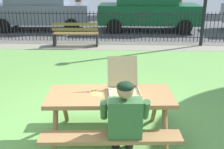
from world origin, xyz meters
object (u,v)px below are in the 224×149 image
Objects in this scene: pizza_box_open at (124,86)px; parked_car_center at (40,8)px; parked_car_right at (148,8)px; adult_at_table at (124,118)px; park_bench_center at (76,34)px; pizza_slice_on_table at (95,92)px; picnic_table_foreground at (110,105)px.

parked_car_center reaches higher than pizza_box_open.
parked_car_center is 1.01× the size of parked_car_right.
adult_at_table is 6.65m from park_bench_center.
park_bench_center reaches higher than pizza_slice_on_table.
pizza_box_open reaches higher than picnic_table_foreground.
parked_car_right is at bearing 83.26° from pizza_box_open.
picnic_table_foreground is at bearing -153.55° from pizza_box_open.
parked_car_right is (2.77, 3.08, 0.59)m from park_bench_center.
adult_at_table is (0.21, -0.49, 0.06)m from picnic_table_foreground.
adult_at_table reaches higher than park_bench_center.
parked_car_center reaches higher than pizza_slice_on_table.
pizza_box_open is 0.35× the size of park_bench_center.
parked_car_right is at bearing 82.14° from picnic_table_foreground.
park_bench_center is at bearing 106.45° from pizza_box_open.
parked_car_right is (1.05, 8.91, 0.14)m from pizza_box_open.
parked_car_right reaches higher than pizza_slice_on_table.
pizza_box_open is 0.48× the size of adult_at_table.
parked_car_center is (-3.45, 8.97, 0.23)m from pizza_slice_on_table.
parked_car_center is (-2.14, 3.08, 0.59)m from park_bench_center.
pizza_box_open is 9.71m from parked_car_center.
pizza_slice_on_table is 0.21× the size of adult_at_table.
pizza_slice_on_table is at bearing -99.24° from parked_car_right.
picnic_table_foreground is at bearing -75.51° from park_bench_center.
parked_car_center is (-3.67, 9.00, 0.41)m from picnic_table_foreground.
parked_car_right is (1.46, 8.97, 0.23)m from pizza_slice_on_table.
pizza_slice_on_table is at bearing -171.55° from pizza_box_open.
pizza_box_open is 0.42m from pizza_slice_on_table.
park_bench_center is 0.36× the size of parked_car_right.
adult_at_table is (0.42, -0.52, -0.12)m from pizza_slice_on_table.
pizza_slice_on_table reaches higher than picnic_table_foreground.
pizza_box_open is 0.62m from adult_at_table.
pizza_box_open is at bearing -96.74° from parked_car_right.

